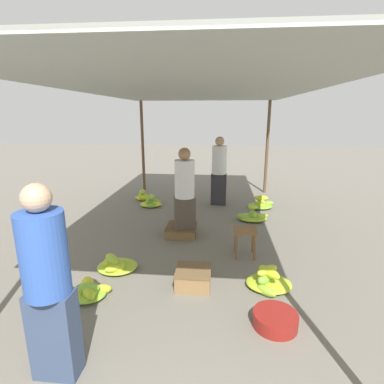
{
  "coord_description": "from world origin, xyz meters",
  "views": [
    {
      "loc": [
        0.45,
        -1.35,
        2.12
      ],
      "look_at": [
        0.0,
        3.44,
        0.87
      ],
      "focal_mm": 28.0,
      "sensor_mm": 36.0,
      "label": 1
    }
  ],
  "objects_px": {
    "shopper_walking_far": "(219,170)",
    "crate_near": "(193,277)",
    "vendor_foreground": "(48,283)",
    "stool": "(245,235)",
    "banana_pile_right_0": "(252,216)",
    "banana_pile_right_1": "(268,279)",
    "banana_pile_left_2": "(89,291)",
    "shopper_walking_mid": "(185,192)",
    "banana_pile_right_2": "(261,204)",
    "banana_pile_left_1": "(116,265)",
    "banana_pile_left_3": "(144,196)",
    "crate_mid": "(182,230)",
    "banana_pile_left_0": "(151,202)",
    "basin_black": "(275,320)"
  },
  "relations": [
    {
      "from": "banana_pile_right_1",
      "to": "shopper_walking_mid",
      "type": "bearing_deg",
      "value": 129.93
    },
    {
      "from": "vendor_foreground",
      "to": "crate_near",
      "type": "bearing_deg",
      "value": 54.87
    },
    {
      "from": "banana_pile_right_1",
      "to": "stool",
      "type": "bearing_deg",
      "value": 105.56
    },
    {
      "from": "basin_black",
      "to": "banana_pile_left_0",
      "type": "xyz_separation_m",
      "value": [
        -2.2,
        3.98,
        0.02
      ]
    },
    {
      "from": "banana_pile_left_2",
      "to": "banana_pile_right_1",
      "type": "distance_m",
      "value": 2.2
    },
    {
      "from": "vendor_foreground",
      "to": "banana_pile_left_0",
      "type": "distance_m",
      "value": 4.81
    },
    {
      "from": "banana_pile_left_0",
      "to": "banana_pile_left_3",
      "type": "xyz_separation_m",
      "value": [
        -0.32,
        0.52,
        -0.0
      ]
    },
    {
      "from": "banana_pile_left_3",
      "to": "crate_mid",
      "type": "distance_m",
      "value": 2.54
    },
    {
      "from": "basin_black",
      "to": "crate_mid",
      "type": "relative_size",
      "value": 0.85
    },
    {
      "from": "banana_pile_left_2",
      "to": "banana_pile_right_0",
      "type": "height_order",
      "value": "banana_pile_right_0"
    },
    {
      "from": "banana_pile_left_2",
      "to": "banana_pile_right_0",
      "type": "bearing_deg",
      "value": 52.99
    },
    {
      "from": "basin_black",
      "to": "banana_pile_left_3",
      "type": "relative_size",
      "value": 1.03
    },
    {
      "from": "banana_pile_left_3",
      "to": "banana_pile_right_2",
      "type": "height_order",
      "value": "banana_pile_right_2"
    },
    {
      "from": "stool",
      "to": "banana_pile_left_1",
      "type": "relative_size",
      "value": 0.78
    },
    {
      "from": "banana_pile_right_0",
      "to": "banana_pile_right_1",
      "type": "distance_m",
      "value": 2.49
    },
    {
      "from": "banana_pile_left_1",
      "to": "banana_pile_right_1",
      "type": "xyz_separation_m",
      "value": [
        2.04,
        -0.2,
        0.01
      ]
    },
    {
      "from": "basin_black",
      "to": "crate_near",
      "type": "height_order",
      "value": "crate_near"
    },
    {
      "from": "crate_near",
      "to": "shopper_walking_mid",
      "type": "xyz_separation_m",
      "value": [
        -0.29,
        1.53,
        0.71
      ]
    },
    {
      "from": "banana_pile_left_1",
      "to": "banana_pile_right_1",
      "type": "distance_m",
      "value": 2.05
    },
    {
      "from": "crate_mid",
      "to": "banana_pile_left_0",
      "type": "bearing_deg",
      "value": 119.2
    },
    {
      "from": "banana_pile_right_2",
      "to": "vendor_foreground",
      "type": "bearing_deg",
      "value": -115.24
    },
    {
      "from": "banana_pile_right_2",
      "to": "crate_mid",
      "type": "distance_m",
      "value": 2.42
    },
    {
      "from": "vendor_foreground",
      "to": "basin_black",
      "type": "distance_m",
      "value": 2.2
    },
    {
      "from": "banana_pile_left_1",
      "to": "banana_pile_right_2",
      "type": "xyz_separation_m",
      "value": [
        2.38,
        3.14,
        0.0
      ]
    },
    {
      "from": "banana_pile_right_0",
      "to": "crate_near",
      "type": "xyz_separation_m",
      "value": [
        -0.99,
        -2.56,
        0.03
      ]
    },
    {
      "from": "basin_black",
      "to": "banana_pile_right_1",
      "type": "xyz_separation_m",
      "value": [
        0.04,
        0.74,
        0.02
      ]
    },
    {
      "from": "banana_pile_left_2",
      "to": "shopper_walking_far",
      "type": "height_order",
      "value": "shopper_walking_far"
    },
    {
      "from": "banana_pile_left_3",
      "to": "shopper_walking_mid",
      "type": "xyz_separation_m",
      "value": [
        1.33,
        -2.29,
        0.73
      ]
    },
    {
      "from": "banana_pile_left_1",
      "to": "shopper_walking_mid",
      "type": "bearing_deg",
      "value": 57.27
    },
    {
      "from": "banana_pile_left_0",
      "to": "crate_near",
      "type": "bearing_deg",
      "value": -68.56
    },
    {
      "from": "banana_pile_left_3",
      "to": "banana_pile_right_2",
      "type": "xyz_separation_m",
      "value": [
        2.89,
        -0.42,
        -0.0
      ]
    },
    {
      "from": "banana_pile_left_1",
      "to": "banana_pile_right_2",
      "type": "bearing_deg",
      "value": 52.88
    },
    {
      "from": "banana_pile_left_0",
      "to": "banana_pile_right_2",
      "type": "relative_size",
      "value": 0.96
    },
    {
      "from": "vendor_foreground",
      "to": "stool",
      "type": "height_order",
      "value": "vendor_foreground"
    },
    {
      "from": "banana_pile_right_2",
      "to": "shopper_walking_mid",
      "type": "distance_m",
      "value": 2.55
    },
    {
      "from": "banana_pile_left_1",
      "to": "shopper_walking_mid",
      "type": "relative_size",
      "value": 0.35
    },
    {
      "from": "shopper_walking_mid",
      "to": "shopper_walking_far",
      "type": "xyz_separation_m",
      "value": [
        0.57,
        2.08,
        0.02
      ]
    },
    {
      "from": "banana_pile_right_0",
      "to": "banana_pile_right_2",
      "type": "height_order",
      "value": "banana_pile_right_0"
    },
    {
      "from": "stool",
      "to": "crate_near",
      "type": "height_order",
      "value": "stool"
    },
    {
      "from": "crate_near",
      "to": "banana_pile_left_2",
      "type": "bearing_deg",
      "value": -162.93
    },
    {
      "from": "banana_pile_left_2",
      "to": "shopper_walking_far",
      "type": "relative_size",
      "value": 0.31
    },
    {
      "from": "vendor_foreground",
      "to": "crate_near",
      "type": "height_order",
      "value": "vendor_foreground"
    },
    {
      "from": "banana_pile_left_2",
      "to": "crate_near",
      "type": "height_order",
      "value": "crate_near"
    },
    {
      "from": "stool",
      "to": "shopper_walking_far",
      "type": "xyz_separation_m",
      "value": [
        -0.42,
        2.71,
        0.49
      ]
    },
    {
      "from": "banana_pile_left_1",
      "to": "banana_pile_right_0",
      "type": "relative_size",
      "value": 0.81
    },
    {
      "from": "banana_pile_right_2",
      "to": "crate_near",
      "type": "distance_m",
      "value": 3.64
    },
    {
      "from": "crate_mid",
      "to": "banana_pile_left_2",
      "type": "bearing_deg",
      "value": -113.25
    },
    {
      "from": "banana_pile_right_2",
      "to": "crate_mid",
      "type": "height_order",
      "value": "banana_pile_right_2"
    },
    {
      "from": "shopper_walking_far",
      "to": "crate_near",
      "type": "bearing_deg",
      "value": -94.54
    },
    {
      "from": "banana_pile_left_3",
      "to": "banana_pile_right_2",
      "type": "bearing_deg",
      "value": -8.25
    }
  ]
}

